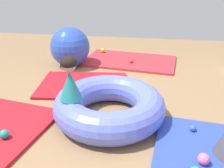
# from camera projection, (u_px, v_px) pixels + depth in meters

# --- Properties ---
(ground_plane) EXTENTS (8.00, 8.00, 0.00)m
(ground_plane) POSITION_uv_depth(u_px,v_px,m) (117.00, 121.00, 2.88)
(ground_plane) COLOR #93704C
(gym_mat_front) EXTENTS (1.81, 1.21, 0.04)m
(gym_mat_front) POSITION_uv_depth(u_px,v_px,m) (130.00, 61.00, 4.76)
(gym_mat_front) COLOR red
(gym_mat_front) RESTS_ON ground
(gym_mat_far_left) EXTENTS (1.39, 1.09, 0.04)m
(gym_mat_far_left) POSITION_uv_depth(u_px,v_px,m) (83.00, 85.00, 3.76)
(gym_mat_far_left) COLOR #B21923
(gym_mat_far_left) RESTS_ON ground
(inflatable_cushion) EXTENTS (1.29, 1.29, 0.34)m
(inflatable_cushion) POSITION_uv_depth(u_px,v_px,m) (109.00, 106.00, 2.87)
(inflatable_cushion) COLOR #6070E5
(inflatable_cushion) RESTS_ON ground
(child_in_teal) EXTENTS (0.33, 0.33, 0.47)m
(child_in_teal) POSITION_uv_depth(u_px,v_px,m) (70.00, 79.00, 2.57)
(child_in_teal) COLOR teal
(child_in_teal) RESTS_ON inflatable_cushion
(play_ball_pink) EXTENTS (0.11, 0.11, 0.11)m
(play_ball_pink) POSITION_uv_depth(u_px,v_px,m) (204.00, 159.00, 2.17)
(play_ball_pink) COLOR pink
(play_ball_pink) RESTS_ON gym_mat_far_right
(play_ball_red) EXTENTS (0.07, 0.07, 0.07)m
(play_ball_red) POSITION_uv_depth(u_px,v_px,m) (131.00, 61.00, 4.58)
(play_ball_red) COLOR red
(play_ball_red) RESTS_ON gym_mat_front
(play_ball_blue) EXTENTS (0.07, 0.07, 0.07)m
(play_ball_blue) POSITION_uv_depth(u_px,v_px,m) (193.00, 128.00, 2.63)
(play_ball_blue) COLOR blue
(play_ball_blue) RESTS_ON gym_mat_far_right
(play_ball_teal) EXTENTS (0.09, 0.09, 0.09)m
(play_ball_teal) POSITION_uv_depth(u_px,v_px,m) (4.00, 134.00, 2.51)
(play_ball_teal) COLOR teal
(play_ball_teal) RESTS_ON gym_mat_near_left
(play_ball_yellow) EXTENTS (0.09, 0.09, 0.09)m
(play_ball_yellow) POSITION_uv_depth(u_px,v_px,m) (103.00, 50.00, 5.16)
(play_ball_yellow) COLOR yellow
(play_ball_yellow) RESTS_ON gym_mat_front
(exercise_ball_large) EXTENTS (0.71, 0.71, 0.71)m
(exercise_ball_large) POSITION_uv_depth(u_px,v_px,m) (70.00, 47.00, 4.43)
(exercise_ball_large) COLOR blue
(exercise_ball_large) RESTS_ON ground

